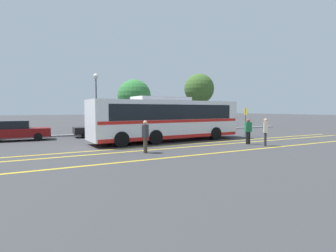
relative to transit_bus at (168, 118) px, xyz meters
name	(u,v)px	position (x,y,z in m)	size (l,w,h in m)	color
ground_plane	(176,140)	(0.85, 0.30, -1.74)	(220.00, 220.00, 0.00)	#38383A
lane_strip_0	(183,144)	(0.01, -2.20, -1.73)	(0.20, 31.75, 0.01)	gold
lane_strip_1	(193,147)	(0.01, -3.42, -1.73)	(0.20, 31.75, 0.01)	gold
lane_strip_2	(220,153)	(0.01, -6.12, -1.73)	(0.20, 31.75, 0.01)	gold
curb_strip	(134,133)	(0.01, 7.24, -1.66)	(39.75, 0.36, 0.15)	#99999E
transit_bus	(168,118)	(0.00, 0.00, 0.00)	(12.17, 3.28, 3.32)	white
parked_car_0	(16,131)	(-10.15, 5.65, -0.97)	(4.80, 2.02, 1.55)	maroon
parked_car_1	(102,129)	(-3.53, 5.81, -1.05)	(4.95, 1.98, 1.34)	black
parked_car_2	(155,127)	(1.83, 6.07, -1.05)	(3.99, 1.91, 1.37)	silver
pedestrian_0	(265,130)	(4.34, -5.42, -0.70)	(0.44, 0.46, 1.81)	#2D2D33
pedestrian_1	(145,134)	(-3.67, -4.24, -0.71)	(0.46, 0.44, 1.79)	brown
pedestrian_2	(248,130)	(4.03, -4.21, -0.74)	(0.47, 0.33, 1.75)	black
bus_stop_sign	(246,119)	(7.35, -0.58, -0.14)	(0.07, 0.40, 2.53)	#59595E
street_lamp	(96,90)	(-3.44, 8.31, 2.52)	(0.50, 0.50, 5.85)	#59595E
tree_1	(134,96)	(0.91, 9.40, 2.10)	(3.59, 3.59, 5.65)	#513823
tree_2	(199,89)	(11.35, 12.17, 3.48)	(4.06, 4.06, 7.26)	#513823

